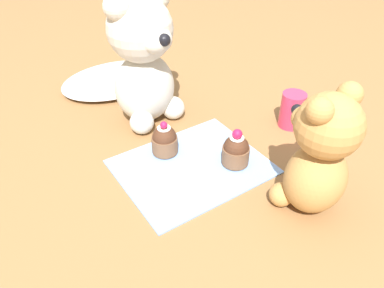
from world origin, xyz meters
name	(u,v)px	position (x,y,z in m)	size (l,w,h in m)	color
ground_plane	(192,167)	(0.00, 0.00, 0.00)	(4.00, 4.00, 0.00)	olive
knitted_placemat	(192,166)	(0.00, 0.00, 0.00)	(0.27, 0.22, 0.01)	#7A9ED1
tulle_cloth	(115,79)	(0.02, 0.40, 0.01)	(0.28, 0.21, 0.03)	silver
teddy_bear_cream	(144,60)	(0.01, 0.20, 0.14)	(0.15, 0.16, 0.29)	beige
teddy_bear_tan	(319,154)	(0.11, -0.19, 0.11)	(0.12, 0.12, 0.22)	#B78447
cupcake_near_cream_bear	(165,140)	(-0.02, 0.07, 0.03)	(0.05, 0.05, 0.07)	brown
cupcake_near_tan_bear	(236,150)	(0.07, -0.04, 0.03)	(0.05, 0.05, 0.08)	brown
juice_glass	(291,109)	(0.26, 0.00, 0.04)	(0.05, 0.05, 0.08)	#DB3356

